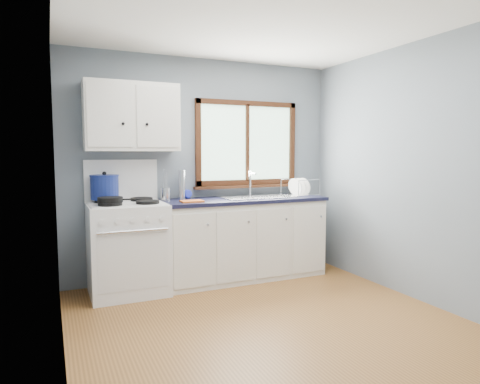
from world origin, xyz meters
name	(u,v)px	position (x,y,z in m)	size (l,w,h in m)	color
floor	(280,332)	(0.00, 0.00, -0.01)	(3.20, 3.60, 0.02)	brown
ceiling	(283,9)	(0.00, 0.00, 2.51)	(3.20, 3.60, 0.02)	white
wall_back	(204,169)	(0.00, 1.81, 1.25)	(3.20, 0.02, 2.50)	slate
wall_left	(57,182)	(-1.61, 0.00, 1.25)	(0.02, 3.60, 2.50)	slate
wall_right	(432,172)	(1.61, 0.00, 1.25)	(0.02, 3.60, 2.50)	slate
gas_range	(128,245)	(-0.95, 1.47, 0.49)	(0.76, 0.69, 1.36)	white
base_cabinets	(243,242)	(0.36, 1.49, 0.41)	(1.85, 0.60, 0.88)	white
countertop	(243,200)	(0.36, 1.49, 0.90)	(1.89, 0.64, 0.04)	black
sink	(257,203)	(0.54, 1.49, 0.86)	(0.84, 0.46, 0.44)	silver
window	(247,149)	(0.54, 1.77, 1.48)	(1.36, 0.10, 1.03)	#9EC6A8
upper_cabinets	(132,117)	(-0.85, 1.63, 1.80)	(0.95, 0.35, 0.70)	white
skillet	(111,200)	(-1.12, 1.33, 0.98)	(0.38, 0.29, 0.05)	black
stockpot	(105,187)	(-1.14, 1.62, 1.09)	(0.29, 0.29, 0.28)	navy
utensil_crock	(166,194)	(-0.50, 1.65, 0.99)	(0.13, 0.13, 0.34)	silver
thermos	(182,185)	(-0.31, 1.67, 1.08)	(0.07, 0.07, 0.32)	silver
soap_bottle	(189,187)	(-0.23, 1.69, 1.05)	(0.10, 0.10, 0.26)	#2532C3
dish_towel	(192,201)	(-0.30, 1.35, 0.93)	(0.23, 0.16, 0.02)	#C9581E
dish_rack	(300,191)	(1.12, 1.51, 0.97)	(0.47, 0.40, 0.21)	silver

